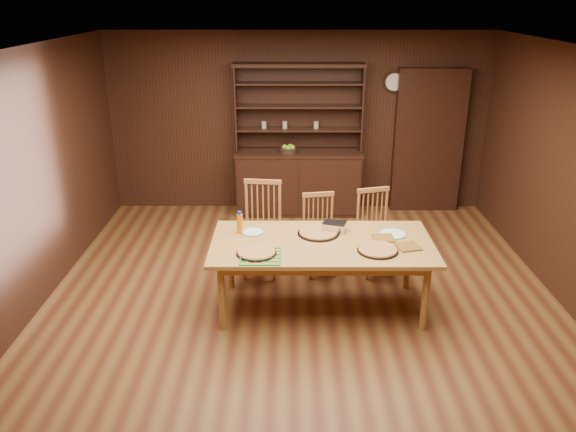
{
  "coord_description": "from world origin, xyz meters",
  "views": [
    {
      "loc": [
        -0.14,
        -5.14,
        3.08
      ],
      "look_at": [
        -0.15,
        0.4,
        0.87
      ],
      "focal_mm": 35.0,
      "sensor_mm": 36.0,
      "label": 1
    }
  ],
  "objects_px": {
    "dining_table": "(322,248)",
    "chair_center": "(319,231)",
    "china_hutch": "(298,174)",
    "juice_bottle": "(240,223)",
    "chair_left": "(262,225)",
    "chair_right": "(374,229)"
  },
  "relations": [
    {
      "from": "dining_table",
      "to": "chair_center",
      "type": "relative_size",
      "value": 2.34
    },
    {
      "from": "dining_table",
      "to": "chair_left",
      "type": "distance_m",
      "value": 1.06
    },
    {
      "from": "chair_center",
      "to": "juice_bottle",
      "type": "distance_m",
      "value": 1.12
    },
    {
      "from": "china_hutch",
      "to": "dining_table",
      "type": "height_order",
      "value": "china_hutch"
    },
    {
      "from": "chair_right",
      "to": "china_hutch",
      "type": "bearing_deg",
      "value": 98.65
    },
    {
      "from": "chair_center",
      "to": "juice_bottle",
      "type": "height_order",
      "value": "juice_bottle"
    },
    {
      "from": "dining_table",
      "to": "chair_right",
      "type": "distance_m",
      "value": 1.09
    },
    {
      "from": "china_hutch",
      "to": "dining_table",
      "type": "distance_m",
      "value": 2.77
    },
    {
      "from": "dining_table",
      "to": "chair_center",
      "type": "distance_m",
      "value": 0.86
    },
    {
      "from": "china_hutch",
      "to": "chair_left",
      "type": "bearing_deg",
      "value": -103.14
    },
    {
      "from": "chair_left",
      "to": "juice_bottle",
      "type": "relative_size",
      "value": 4.65
    },
    {
      "from": "chair_right",
      "to": "juice_bottle",
      "type": "height_order",
      "value": "chair_right"
    },
    {
      "from": "chair_left",
      "to": "china_hutch",
      "type": "bearing_deg",
      "value": 83.31
    },
    {
      "from": "chair_left",
      "to": "chair_center",
      "type": "relative_size",
      "value": 1.16
    },
    {
      "from": "china_hutch",
      "to": "chair_center",
      "type": "xyz_separation_m",
      "value": [
        0.21,
        -1.91,
        -0.09
      ]
    },
    {
      "from": "china_hutch",
      "to": "juice_bottle",
      "type": "distance_m",
      "value": 2.63
    },
    {
      "from": "chair_center",
      "to": "chair_right",
      "type": "distance_m",
      "value": 0.64
    },
    {
      "from": "chair_left",
      "to": "chair_right",
      "type": "height_order",
      "value": "chair_left"
    },
    {
      "from": "chair_center",
      "to": "juice_bottle",
      "type": "xyz_separation_m",
      "value": [
        -0.86,
        -0.62,
        0.36
      ]
    },
    {
      "from": "juice_bottle",
      "to": "chair_center",
      "type": "bearing_deg",
      "value": 35.64
    },
    {
      "from": "dining_table",
      "to": "chair_right",
      "type": "bearing_deg",
      "value": 52.26
    },
    {
      "from": "chair_left",
      "to": "chair_right",
      "type": "bearing_deg",
      "value": 7.38
    }
  ]
}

